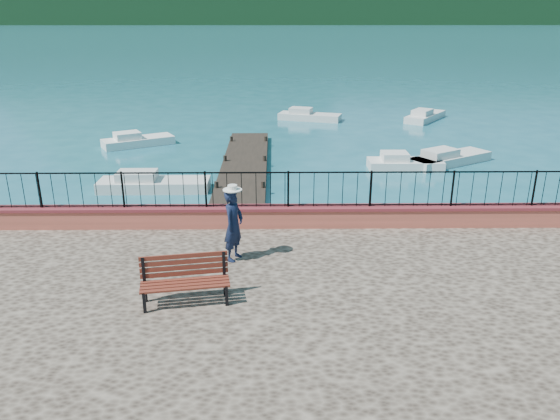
{
  "coord_description": "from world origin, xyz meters",
  "views": [
    {
      "loc": [
        -0.69,
        -10.12,
        6.74
      ],
      "look_at": [
        -0.54,
        2.0,
        2.3
      ],
      "focal_mm": 35.0,
      "sensor_mm": 36.0,
      "label": 1
    }
  ],
  "objects_px": {
    "boat_2": "(450,155)",
    "park_bench": "(186,290)",
    "boat_5": "(425,114)",
    "boat_3": "(138,138)",
    "person": "(234,225)",
    "boat_1": "(405,160)",
    "boat_0": "(154,180)",
    "boat_4": "(310,114)"
  },
  "relations": [
    {
      "from": "boat_2",
      "to": "boat_4",
      "type": "distance_m",
      "value": 12.38
    },
    {
      "from": "boat_5",
      "to": "park_bench",
      "type": "bearing_deg",
      "value": -168.66
    },
    {
      "from": "park_bench",
      "to": "boat_0",
      "type": "distance_m",
      "value": 11.52
    },
    {
      "from": "boat_2",
      "to": "boat_1",
      "type": "bearing_deg",
      "value": 169.83
    },
    {
      "from": "boat_1",
      "to": "boat_2",
      "type": "distance_m",
      "value": 2.45
    },
    {
      "from": "boat_4",
      "to": "boat_0",
      "type": "bearing_deg",
      "value": -98.5
    },
    {
      "from": "person",
      "to": "boat_4",
      "type": "height_order",
      "value": "person"
    },
    {
      "from": "boat_2",
      "to": "boat_3",
      "type": "distance_m",
      "value": 15.86
    },
    {
      "from": "park_bench",
      "to": "boat_3",
      "type": "distance_m",
      "value": 19.52
    },
    {
      "from": "boat_3",
      "to": "boat_5",
      "type": "xyz_separation_m",
      "value": [
        17.1,
        6.98,
        0.0
      ]
    },
    {
      "from": "park_bench",
      "to": "boat_0",
      "type": "relative_size",
      "value": 0.42
    },
    {
      "from": "person",
      "to": "park_bench",
      "type": "bearing_deg",
      "value": -178.44
    },
    {
      "from": "person",
      "to": "boat_2",
      "type": "distance_m",
      "value": 15.86
    },
    {
      "from": "boat_4",
      "to": "boat_5",
      "type": "relative_size",
      "value": 1.0
    },
    {
      "from": "boat_1",
      "to": "boat_4",
      "type": "distance_m",
      "value": 12.32
    },
    {
      "from": "boat_0",
      "to": "boat_2",
      "type": "distance_m",
      "value": 13.53
    },
    {
      "from": "park_bench",
      "to": "boat_1",
      "type": "relative_size",
      "value": 0.55
    },
    {
      "from": "park_bench",
      "to": "boat_4",
      "type": "distance_m",
      "value": 26.16
    },
    {
      "from": "boat_0",
      "to": "boat_5",
      "type": "height_order",
      "value": "same"
    },
    {
      "from": "boat_2",
      "to": "park_bench",
      "type": "bearing_deg",
      "value": -155.3
    },
    {
      "from": "person",
      "to": "boat_4",
      "type": "bearing_deg",
      "value": 15.89
    },
    {
      "from": "person",
      "to": "boat_1",
      "type": "height_order",
      "value": "person"
    },
    {
      "from": "person",
      "to": "boat_4",
      "type": "distance_m",
      "value": 24.04
    },
    {
      "from": "boat_1",
      "to": "boat_3",
      "type": "distance_m",
      "value": 13.93
    },
    {
      "from": "person",
      "to": "boat_0",
      "type": "height_order",
      "value": "person"
    },
    {
      "from": "boat_2",
      "to": "boat_3",
      "type": "relative_size",
      "value": 1.2
    },
    {
      "from": "boat_0",
      "to": "boat_5",
      "type": "xyz_separation_m",
      "value": [
        14.7,
        14.64,
        0.0
      ]
    },
    {
      "from": "boat_5",
      "to": "boat_3",
      "type": "bearing_deg",
      "value": 148.02
    },
    {
      "from": "person",
      "to": "boat_5",
      "type": "xyz_separation_m",
      "value": [
        10.87,
        23.66,
        -1.66
      ]
    },
    {
      "from": "boat_1",
      "to": "boat_4",
      "type": "height_order",
      "value": "same"
    },
    {
      "from": "boat_1",
      "to": "boat_3",
      "type": "height_order",
      "value": "same"
    },
    {
      "from": "boat_2",
      "to": "boat_4",
      "type": "height_order",
      "value": "same"
    },
    {
      "from": "boat_3",
      "to": "boat_5",
      "type": "relative_size",
      "value": 0.91
    },
    {
      "from": "park_bench",
      "to": "boat_2",
      "type": "xyz_separation_m",
      "value": [
        9.99,
        14.89,
        -1.09
      ]
    },
    {
      "from": "boat_1",
      "to": "boat_5",
      "type": "height_order",
      "value": "same"
    },
    {
      "from": "boat_1",
      "to": "park_bench",
      "type": "bearing_deg",
      "value": -118.57
    },
    {
      "from": "boat_1",
      "to": "boat_0",
      "type": "bearing_deg",
      "value": -164.39
    },
    {
      "from": "park_bench",
      "to": "person",
      "type": "xyz_separation_m",
      "value": [
        0.84,
        2.05,
        0.56
      ]
    },
    {
      "from": "boat_0",
      "to": "boat_3",
      "type": "bearing_deg",
      "value": 107.09
    },
    {
      "from": "boat_2",
      "to": "boat_5",
      "type": "xyz_separation_m",
      "value": [
        1.72,
        10.81,
        0.0
      ]
    },
    {
      "from": "park_bench",
      "to": "boat_5",
      "type": "relative_size",
      "value": 0.45
    },
    {
      "from": "person",
      "to": "boat_3",
      "type": "bearing_deg",
      "value": 44.32
    }
  ]
}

